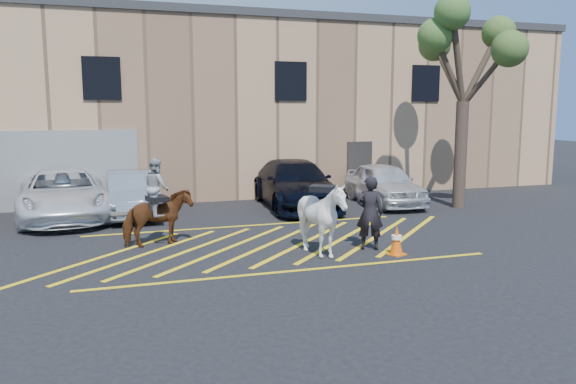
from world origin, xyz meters
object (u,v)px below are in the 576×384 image
object	(u,v)px
car_white_pickup	(63,194)
traffic_cone	(396,240)
car_silver_sedan	(132,193)
saddled_white	(322,218)
mounted_bay	(157,211)
car_blue_suv	(295,184)
handler	(370,213)
car_white_suv	(384,184)
tree	(465,46)

from	to	relation	value
car_white_pickup	traffic_cone	distance (m)	10.92
car_silver_sedan	saddled_white	xyz separation A→B (m)	(4.12, -6.87, 0.20)
car_white_pickup	traffic_cone	size ratio (longest dim) A/B	7.90
car_silver_sedan	mounted_bay	size ratio (longest dim) A/B	1.96
car_silver_sedan	car_blue_suv	xyz separation A→B (m)	(5.70, -0.17, 0.10)
car_silver_sedan	car_blue_suv	distance (m)	5.70
mounted_bay	traffic_cone	distance (m)	6.13
car_blue_suv	car_white_pickup	bearing A→B (deg)	-177.33
handler	car_white_suv	bearing A→B (deg)	-96.44
traffic_cone	tree	size ratio (longest dim) A/B	0.10
traffic_cone	tree	xyz separation A→B (m)	(5.38, 5.25, 5.33)
traffic_cone	car_white_suv	bearing A→B (deg)	64.88
car_silver_sedan	handler	bearing A→B (deg)	-51.59
tree	handler	bearing A→B (deg)	-141.80
car_white_pickup	tree	distance (m)	14.45
car_silver_sedan	saddled_white	distance (m)	8.01
car_white_pickup	car_blue_suv	xyz separation A→B (m)	(7.85, -0.21, 0.04)
car_silver_sedan	tree	world-z (taller)	tree
car_white_suv	tree	distance (m)	5.60
car_blue_suv	mounted_bay	size ratio (longest dim) A/B	2.51
car_white_suv	car_white_pickup	bearing A→B (deg)	-179.84
mounted_bay	handler	bearing A→B (deg)	-21.75
car_silver_sedan	mounted_bay	world-z (taller)	mounted_bay
mounted_bay	saddled_white	world-z (taller)	mounted_bay
handler	saddled_white	distance (m)	1.41
mounted_bay	tree	world-z (taller)	tree
car_silver_sedan	handler	size ratio (longest dim) A/B	2.39
car_white_pickup	traffic_cone	xyz separation A→B (m)	(8.04, -7.37, -0.44)
car_white_pickup	car_white_suv	world-z (taller)	car_white_pickup
handler	mounted_bay	distance (m)	5.46
handler	tree	world-z (taller)	tree
mounted_bay	tree	size ratio (longest dim) A/B	0.31
car_blue_suv	car_silver_sedan	bearing A→B (deg)	-177.48
car_blue_suv	saddled_white	distance (m)	6.88
mounted_bay	traffic_cone	bearing A→B (deg)	-26.53
car_silver_sedan	traffic_cone	size ratio (longest dim) A/B	6.15
handler	tree	distance (m)	8.75
handler	car_blue_suv	bearing A→B (deg)	-67.67
car_blue_suv	traffic_cone	size ratio (longest dim) A/B	7.90
car_white_suv	handler	xyz separation A→B (m)	(-3.54, -6.01, 0.17)
car_white_pickup	handler	size ratio (longest dim) A/B	3.07
car_blue_suv	handler	distance (m)	6.46
car_blue_suv	traffic_cone	distance (m)	7.18
car_white_suv	traffic_cone	size ratio (longest dim) A/B	6.20
car_white_pickup	car_blue_suv	bearing A→B (deg)	-6.41
handler	tree	bearing A→B (deg)	-117.76
car_white_suv	traffic_cone	distance (m)	7.43
traffic_cone	car_silver_sedan	bearing A→B (deg)	128.82
mounted_bay	traffic_cone	size ratio (longest dim) A/B	3.14
car_white_pickup	car_silver_sedan	xyz separation A→B (m)	(2.15, -0.04, -0.06)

